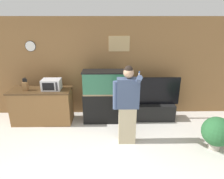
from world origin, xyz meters
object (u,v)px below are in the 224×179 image
Objects in this scene: counter_island at (42,106)px; microwave at (52,84)px; aquarium_on_stand at (104,97)px; knife_block at (25,86)px; tv_on_stand at (155,107)px; person_standing at (127,105)px; potted_plant at (217,132)px.

microwave is (0.29, 0.01, 0.57)m from counter_island.
microwave is at bearing -178.41° from aquarium_on_stand.
counter_island is at bearing -178.48° from aquarium_on_stand.
tv_on_stand is at bearing 2.64° from knife_block.
counter_island is 0.89× the size of person_standing.
knife_block is 0.45× the size of potted_plant.
knife_block is 4.41m from potted_plant.
tv_on_stand is at bearing 2.65° from aquarium_on_stand.
counter_island is 2.32m from person_standing.
person_standing reaches higher than tv_on_stand.
knife_block is 0.23× the size of aquarium_on_stand.
tv_on_stand is (2.62, 0.10, -0.68)m from microwave.
potted_plant is (0.96, -1.31, 0.05)m from tv_on_stand.
person_standing is (-0.84, -1.04, 0.55)m from tv_on_stand.
microwave is at bearing 161.38° from potted_plant.
knife_block reaches higher than potted_plant.
aquarium_on_stand is 1.11m from person_standing.
potted_plant is at bearing -17.22° from counter_island.
person_standing is at bearing -27.80° from microwave.
tv_on_stand is at bearing 2.04° from counter_island.
tv_on_stand is (2.91, 0.10, -0.10)m from counter_island.
tv_on_stand reaches higher than counter_island.
tv_on_stand is at bearing 126.43° from potted_plant.
counter_island is at bearing 7.82° from knife_block.
counter_island is at bearing 162.78° from potted_plant.
person_standing is 1.89m from potted_plant.
aquarium_on_stand is at bearing 151.57° from potted_plant.
person_standing reaches higher than knife_block.
tv_on_stand is 0.71× the size of person_standing.
microwave is 0.63m from knife_block.
knife_block is (-0.33, -0.05, 0.56)m from counter_island.
aquarium_on_stand is 0.79× the size of person_standing.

